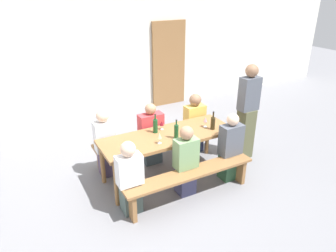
# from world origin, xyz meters

# --- Properties ---
(ground_plane) EXTENTS (24.00, 24.00, 0.00)m
(ground_plane) POSITION_xyz_m (0.00, 0.00, 0.00)
(ground_plane) COLOR slate
(back_wall) EXTENTS (14.00, 0.20, 3.20)m
(back_wall) POSITION_xyz_m (0.00, 3.12, 1.60)
(back_wall) COLOR silver
(back_wall) RESTS_ON ground
(wooden_door) EXTENTS (0.90, 0.06, 2.10)m
(wooden_door) POSITION_xyz_m (1.64, 2.98, 1.05)
(wooden_door) COLOR olive
(wooden_door) RESTS_ON ground
(tasting_table) EXTENTS (2.14, 0.75, 0.75)m
(tasting_table) POSITION_xyz_m (0.00, 0.00, 0.67)
(tasting_table) COLOR olive
(tasting_table) RESTS_ON ground
(bench_near) EXTENTS (2.04, 0.30, 0.45)m
(bench_near) POSITION_xyz_m (0.00, -0.67, 0.36)
(bench_near) COLOR olive
(bench_near) RESTS_ON ground
(bench_far) EXTENTS (2.04, 0.30, 0.45)m
(bench_far) POSITION_xyz_m (0.00, 0.67, 0.36)
(bench_far) COLOR olive
(bench_far) RESTS_ON ground
(wine_bottle_0) EXTENTS (0.07, 0.07, 0.31)m
(wine_bottle_0) POSITION_xyz_m (-0.14, 0.17, 0.87)
(wine_bottle_0) COLOR #194723
(wine_bottle_0) RESTS_ON tasting_table
(wine_bottle_1) EXTENTS (0.07, 0.07, 0.31)m
(wine_bottle_1) POSITION_xyz_m (0.73, -0.16, 0.86)
(wine_bottle_1) COLOR #332814
(wine_bottle_1) RESTS_ON tasting_table
(wine_bottle_2) EXTENTS (0.07, 0.07, 0.31)m
(wine_bottle_2) POSITION_xyz_m (0.05, -0.17, 0.87)
(wine_bottle_2) COLOR #194723
(wine_bottle_2) RESTS_ON tasting_table
(wine_glass_0) EXTENTS (0.07, 0.07, 0.17)m
(wine_glass_0) POSITION_xyz_m (-0.25, -0.19, 0.87)
(wine_glass_0) COLOR silver
(wine_glass_0) RESTS_ON tasting_table
(wine_glass_1) EXTENTS (0.07, 0.07, 0.17)m
(wine_glass_1) POSITION_xyz_m (0.68, -0.03, 0.87)
(wine_glass_1) COLOR silver
(wine_glass_1) RESTS_ON tasting_table
(wine_glass_2) EXTENTS (0.07, 0.07, 0.14)m
(wine_glass_2) POSITION_xyz_m (0.01, 0.22, 0.85)
(wine_glass_2) COLOR silver
(wine_glass_2) RESTS_ON tasting_table
(seated_guest_near_0) EXTENTS (0.34, 0.24, 1.08)m
(seated_guest_near_0) POSITION_xyz_m (-0.87, -0.52, 0.52)
(seated_guest_near_0) COLOR #445652
(seated_guest_near_0) RESTS_ON ground
(seated_guest_near_1) EXTENTS (0.34, 0.24, 1.10)m
(seated_guest_near_1) POSITION_xyz_m (0.01, -0.52, 0.53)
(seated_guest_near_1) COLOR #3B3B5E
(seated_guest_near_1) RESTS_ON ground
(seated_guest_near_2) EXTENTS (0.35, 0.24, 1.13)m
(seated_guest_near_2) POSITION_xyz_m (0.83, -0.52, 0.54)
(seated_guest_near_2) COLOR #2B5235
(seated_guest_near_2) RESTS_ON ground
(seated_guest_far_0) EXTENTS (0.32, 0.24, 1.15)m
(seated_guest_far_0) POSITION_xyz_m (-0.86, 0.52, 0.56)
(seated_guest_far_0) COLOR #4B3D5A
(seated_guest_far_0) RESTS_ON ground
(seated_guest_far_1) EXTENTS (0.42, 0.24, 1.10)m
(seated_guest_far_1) POSITION_xyz_m (-0.04, 0.52, 0.51)
(seated_guest_far_1) COLOR #44555D
(seated_guest_far_1) RESTS_ON ground
(seated_guest_far_2) EXTENTS (0.38, 0.24, 1.12)m
(seated_guest_far_2) POSITION_xyz_m (0.84, 0.52, 0.54)
(seated_guest_far_2) COLOR navy
(seated_guest_far_2) RESTS_ON ground
(standing_host) EXTENTS (0.34, 0.24, 1.71)m
(standing_host) POSITION_xyz_m (1.52, -0.09, 0.85)
(standing_host) COLOR brown
(standing_host) RESTS_ON ground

